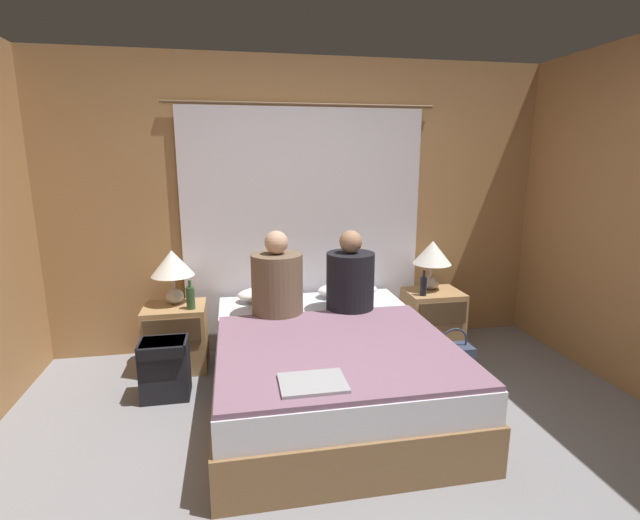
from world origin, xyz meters
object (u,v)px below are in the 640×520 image
(nightstand_left, at_px, (176,337))
(laptop_on_bed, at_px, (313,383))
(pillow_right, at_px, (348,290))
(backpack_on_floor, at_px, (165,366))
(person_right_in_bed, at_px, (350,279))
(beer_bottle_on_right_stand, at_px, (423,285))
(bed, at_px, (328,367))
(nightstand_right, at_px, (432,320))
(lamp_right, at_px, (432,256))
(pillow_left, at_px, (269,294))
(lamp_left, at_px, (172,266))
(beer_bottle_on_left_stand, at_px, (190,297))
(handbag_on_floor, at_px, (453,357))
(person_left_in_bed, at_px, (277,282))

(nightstand_left, bearing_deg, laptop_on_bed, -59.86)
(pillow_right, bearing_deg, backpack_on_floor, -159.24)
(pillow_right, xyz_separation_m, person_right_in_bed, (-0.07, -0.37, 0.20))
(laptop_on_bed, height_order, backpack_on_floor, laptop_on_bed)
(person_right_in_bed, height_order, beer_bottle_on_right_stand, person_right_in_bed)
(person_right_in_bed, height_order, laptop_on_bed, person_right_in_bed)
(bed, height_order, nightstand_left, nightstand_left)
(backpack_on_floor, bearing_deg, pillow_right, 20.76)
(nightstand_right, bearing_deg, nightstand_left, 180.00)
(bed, bearing_deg, pillow_right, 67.15)
(person_right_in_bed, bearing_deg, nightstand_left, 167.87)
(nightstand_right, relative_size, lamp_right, 1.21)
(pillow_left, bearing_deg, nightstand_left, -173.88)
(nightstand_left, xyz_separation_m, lamp_left, (0.00, 0.07, 0.57))
(pillow_right, bearing_deg, lamp_left, -179.52)
(person_right_in_bed, relative_size, beer_bottle_on_left_stand, 2.74)
(bed, distance_m, handbag_on_floor, 1.13)
(beer_bottle_on_left_stand, distance_m, backpack_on_floor, 0.56)
(laptop_on_bed, bearing_deg, pillow_left, 93.65)
(person_right_in_bed, relative_size, beer_bottle_on_right_stand, 2.89)
(nightstand_right, distance_m, person_right_in_bed, 1.01)
(backpack_on_floor, xyz_separation_m, handbag_on_floor, (2.22, 0.03, -0.13))
(pillow_left, bearing_deg, lamp_left, -179.09)
(pillow_right, bearing_deg, pillow_left, 180.00)
(beer_bottle_on_left_stand, xyz_separation_m, backpack_on_floor, (-0.17, -0.38, -0.38))
(bed, height_order, person_left_in_bed, person_left_in_bed)
(lamp_left, bearing_deg, person_right_in_bed, -14.89)
(person_left_in_bed, xyz_separation_m, backpack_on_floor, (-0.82, -0.18, -0.52))
(backpack_on_floor, bearing_deg, lamp_right, 13.73)
(bed, height_order, beer_bottle_on_right_stand, beer_bottle_on_right_stand)
(nightstand_left, distance_m, person_right_in_bed, 1.48)
(pillow_right, distance_m, person_right_in_bed, 0.43)
(lamp_left, distance_m, person_left_in_bed, 0.88)
(person_right_in_bed, bearing_deg, person_left_in_bed, -180.00)
(pillow_left, relative_size, handbag_on_floor, 1.48)
(nightstand_right, xyz_separation_m, lamp_right, (0.00, 0.07, 0.57))
(lamp_right, distance_m, person_right_in_bed, 0.91)
(nightstand_right, height_order, lamp_right, lamp_right)
(lamp_right, distance_m, handbag_on_floor, 0.89)
(person_right_in_bed, bearing_deg, lamp_left, 165.11)
(nightstand_right, relative_size, lamp_left, 1.21)
(lamp_left, xyz_separation_m, person_right_in_bed, (1.36, -0.36, -0.08))
(lamp_left, relative_size, pillow_left, 0.84)
(nightstand_left, height_order, person_right_in_bed, person_right_in_bed)
(pillow_left, distance_m, person_right_in_bed, 0.74)
(pillow_right, height_order, beer_bottle_on_right_stand, beer_bottle_on_right_stand)
(lamp_right, xyz_separation_m, backpack_on_floor, (-2.22, -0.54, -0.59))
(bed, relative_size, laptop_on_bed, 5.72)
(nightstand_right, bearing_deg, pillow_left, 176.75)
(nightstand_right, distance_m, pillow_right, 0.82)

